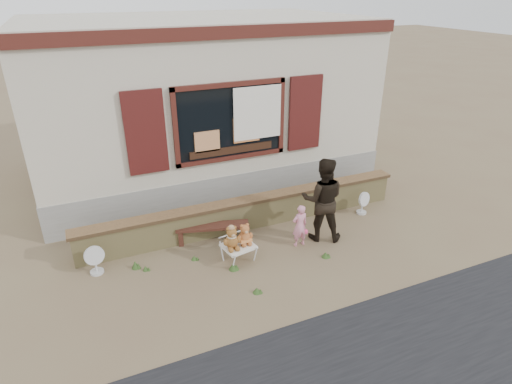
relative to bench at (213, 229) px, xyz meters
name	(u,v)px	position (x,y,z in m)	size (l,w,h in m)	color
ground	(268,250)	(0.88, -0.75, -0.27)	(80.00, 80.00, 0.00)	brown
shopfront	(197,98)	(0.88, 3.74, 1.73)	(8.04, 5.13, 4.00)	#A69A86
brick_wall	(248,212)	(0.88, 0.25, 0.07)	(7.10, 0.36, 0.67)	tan
bench	(213,229)	(0.00, 0.00, 0.00)	(1.48, 0.70, 0.37)	#371B13
folding_chair	(238,247)	(0.22, -0.85, 0.04)	(0.64, 0.59, 0.34)	silver
teddy_bear_left	(232,237)	(0.09, -0.87, 0.30)	(0.33, 0.29, 0.45)	brown
teddy_bear_right	(245,233)	(0.36, -0.82, 0.28)	(0.31, 0.26, 0.42)	brown
child	(300,226)	(1.53, -0.82, 0.17)	(0.32, 0.21, 0.89)	pink
adult	(322,200)	(2.06, -0.74, 0.60)	(0.85, 0.66, 1.74)	black
fan_left	(95,260)	(-2.26, -0.18, 0.01)	(0.36, 0.24, 0.57)	silver
fan_right	(363,203)	(3.47, -0.22, 0.00)	(0.34, 0.22, 0.53)	silver
grass_tufts	(222,267)	(-0.16, -0.98, -0.21)	(3.53, 1.67, 0.15)	#324F1F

